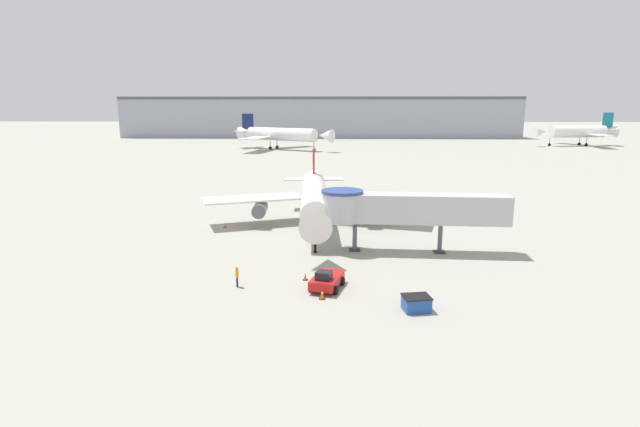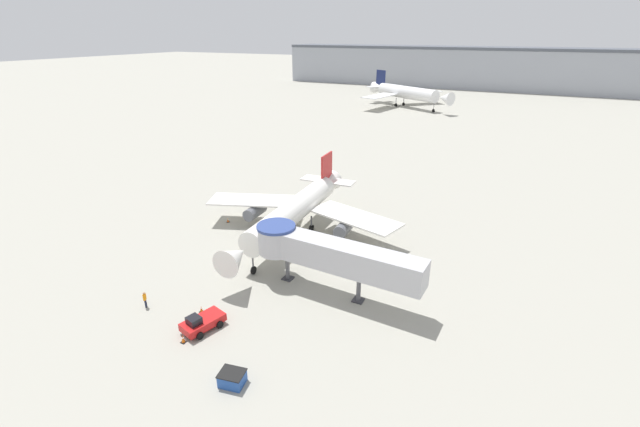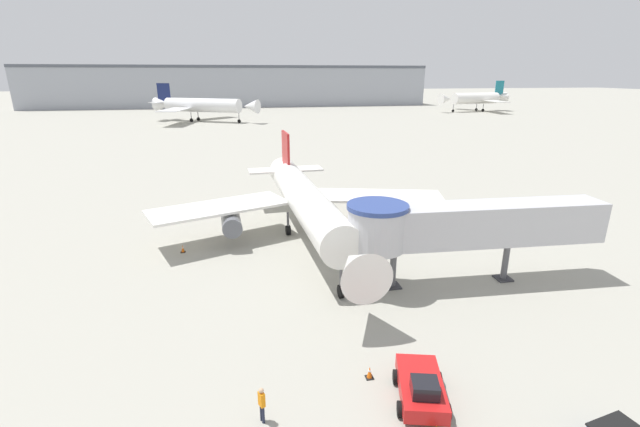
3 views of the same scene
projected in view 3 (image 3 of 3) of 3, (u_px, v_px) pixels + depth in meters
ground_plane at (303, 242)px, 38.18m from camera, size 800.00×800.00×0.00m
main_airplane at (306, 202)px, 37.37m from camera, size 27.62×28.47×8.39m
jet_bridge at (458, 224)px, 29.31m from camera, size 18.20×4.20×6.12m
pushback_tug_red at (421, 387)px, 19.33m from camera, size 2.93×4.18×1.68m
traffic_cone_port_wing at (183, 249)px, 35.81m from camera, size 0.39×0.39×0.65m
traffic_cone_near_nose at (370, 373)px, 20.95m from camera, size 0.39×0.39×0.65m
ground_crew_marshaller at (262, 403)px, 18.09m from camera, size 0.31×0.38×1.73m
background_jet_teal_tail at (477, 98)px, 170.46m from camera, size 31.96×30.43×11.82m
background_jet_navy_tail at (200, 105)px, 133.71m from camera, size 34.40×32.51×11.58m
terminal_building at (234, 86)px, 197.80m from camera, size 178.07×21.90×18.12m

